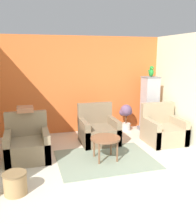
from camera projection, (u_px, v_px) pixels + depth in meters
ground_plane at (126, 188)px, 3.88m from camera, size 20.00×20.00×0.00m
wall_back_accent at (81, 85)px, 6.53m from camera, size 4.43×0.06×2.49m
wall_right at (190, 90)px, 5.65m from camera, size 0.06×3.11×2.49m
area_rug at (105, 159)px, 4.94m from camera, size 1.87×1.43×0.01m
coffee_table at (105, 140)px, 4.85m from camera, size 0.58×0.58×0.46m
armchair_left at (27, 145)px, 4.92m from camera, size 0.83×0.82×0.90m
armchair_right at (163, 131)px, 5.86m from camera, size 0.83×0.82×0.90m
armchair_middle at (98, 131)px, 5.83m from camera, size 0.83×0.82×0.90m
birdcage at (150, 105)px, 6.66m from camera, size 0.48×0.48×1.47m
parrot at (151, 72)px, 6.46m from camera, size 0.13×0.24×0.28m
potted_plant at (126, 114)px, 6.74m from camera, size 0.35×0.31×0.71m
wicker_basket at (15, 183)px, 3.69m from camera, size 0.35×0.35×0.34m
throw_pillow at (25, 109)px, 5.05m from camera, size 0.32×0.32×0.10m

